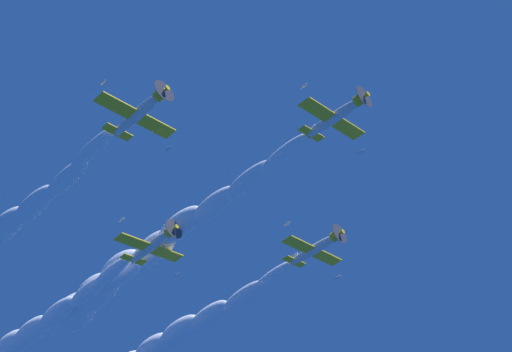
{
  "coord_description": "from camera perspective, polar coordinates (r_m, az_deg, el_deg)",
  "views": [
    {
      "loc": [
        -40.25,
        11.05,
        1.52
      ],
      "look_at": [
        5.06,
        2.45,
        58.06
      ],
      "focal_mm": 57.89,
      "sensor_mm": 36.0,
      "label": 1
    }
  ],
  "objects": [
    {
      "name": "airplane_lead",
      "position": [
        70.45,
        5.58,
        4.15
      ],
      "size": [
        6.8,
        6.87,
        2.79
      ],
      "color": "silver"
    },
    {
      "name": "airplane_left_wingman",
      "position": [
        80.41,
        4.16,
        -4.99
      ],
      "size": [
        6.79,
        6.91,
        2.7
      ],
      "color": "silver"
    },
    {
      "name": "airplane_right_wingman",
      "position": [
        68.36,
        -8.03,
        4.38
      ],
      "size": [
        6.76,
        6.9,
        2.61
      ],
      "color": "silver"
    },
    {
      "name": "airplane_slot_tail",
      "position": [
        79.52,
        -7.15,
        -4.74
      ],
      "size": [
        6.77,
        6.85,
        2.71
      ],
      "color": "silver"
    },
    {
      "name": "smoke_trail_lead",
      "position": [
        85.09,
        -8.85,
        -6.36
      ],
      "size": [
        32.5,
        22.65,
        4.17
      ],
      "color": "white"
    }
  ]
}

